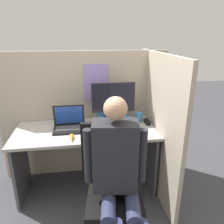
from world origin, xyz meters
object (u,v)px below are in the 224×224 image
object	(u,v)px
paper_box	(113,119)
office_chair	(111,184)
monitor	(113,100)
stapler	(147,122)
coffee_mug	(139,117)
laptop	(69,125)
carrot_toy	(72,138)
person	(118,172)

from	to	relation	value
paper_box	office_chair	bearing A→B (deg)	-99.83
paper_box	office_chair	xyz separation A→B (m)	(-0.14, -0.82, -0.27)
monitor	stapler	world-z (taller)	monitor
stapler	monitor	bearing A→B (deg)	166.41
paper_box	stapler	size ratio (longest dim) A/B	2.65
stapler	coffee_mug	distance (m)	0.12
laptop	monitor	bearing A→B (deg)	13.40
laptop	carrot_toy	distance (m)	0.28
coffee_mug	stapler	bearing A→B (deg)	-46.95
stapler	coffee_mug	xyz separation A→B (m)	(-0.08, 0.08, 0.03)
laptop	person	distance (m)	0.96
person	carrot_toy	bearing A→B (deg)	120.76
carrot_toy	laptop	bearing A→B (deg)	96.65
coffee_mug	office_chair	bearing A→B (deg)	-118.80
stapler	coffee_mug	world-z (taller)	coffee_mug
person	paper_box	bearing A→B (deg)	83.20
paper_box	stapler	distance (m)	0.40
stapler	carrot_toy	distance (m)	0.91
monitor	carrot_toy	bearing A→B (deg)	-140.39
laptop	person	size ratio (longest dim) A/B	0.25
stapler	laptop	bearing A→B (deg)	-178.21
stapler	carrot_toy	world-z (taller)	stapler
monitor	office_chair	xyz separation A→B (m)	(-0.14, -0.83, -0.51)
office_chair	coffee_mug	world-z (taller)	office_chair
paper_box	carrot_toy	distance (m)	0.62
paper_box	coffee_mug	size ratio (longest dim) A/B	3.32
stapler	office_chair	xyz separation A→B (m)	(-0.53, -0.73, -0.25)
carrot_toy	coffee_mug	xyz separation A→B (m)	(0.78, 0.38, 0.03)
monitor	laptop	distance (m)	0.57
laptop	coffee_mug	distance (m)	0.82
carrot_toy	monitor	bearing A→B (deg)	39.61
office_chair	coffee_mug	distance (m)	0.97
laptop	carrot_toy	xyz separation A→B (m)	(0.03, -0.27, -0.03)
laptop	carrot_toy	world-z (taller)	laptop
carrot_toy	stapler	bearing A→B (deg)	19.26
person	coffee_mug	size ratio (longest dim) A/B	12.63
laptop	paper_box	bearing A→B (deg)	13.10
monitor	laptop	size ratio (longest dim) A/B	1.48
monitor	laptop	xyz separation A→B (m)	(-0.51, -0.12, -0.23)
monitor	office_chair	size ratio (longest dim) A/B	0.48
laptop	stapler	size ratio (longest dim) A/B	2.56
laptop	coffee_mug	world-z (taller)	laptop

